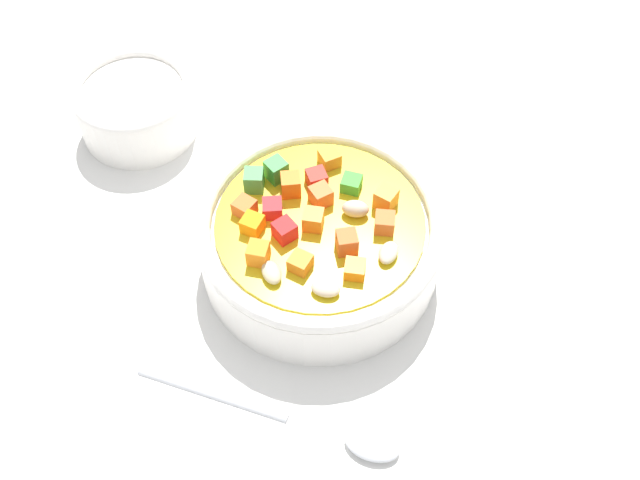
{
  "coord_description": "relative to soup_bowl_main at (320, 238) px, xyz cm",
  "views": [
    {
      "loc": [
        26.14,
        -20.36,
        49.35
      ],
      "look_at": [
        0.0,
        0.0,
        2.99
      ],
      "focal_mm": 41.1,
      "sensor_mm": 36.0,
      "label": 1
    }
  ],
  "objects": [
    {
      "name": "ground_plane",
      "position": [
        0.01,
        0.01,
        -4.25
      ],
      "size": [
        140.0,
        140.0,
        2.0
      ],
      "primitive_type": "cube",
      "color": "silver"
    },
    {
      "name": "spoon",
      "position": [
        10.33,
        -9.26,
        -2.79
      ],
      "size": [
        17.35,
        12.18,
        1.01
      ],
      "rotation": [
        0.0,
        0.0,
        6.86
      ],
      "color": "silver",
      "rests_on": "ground_plane"
    },
    {
      "name": "side_bowl_small",
      "position": [
        -22.0,
        -3.88,
        -0.57
      ],
      "size": [
        10.68,
        10.68,
        5.2
      ],
      "color": "white",
      "rests_on": "ground_plane"
    },
    {
      "name": "soup_bowl_main",
      "position": [
        0.0,
        0.0,
        0.0
      ],
      "size": [
        19.01,
        19.01,
        7.11
      ],
      "color": "white",
      "rests_on": "ground_plane"
    }
  ]
}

